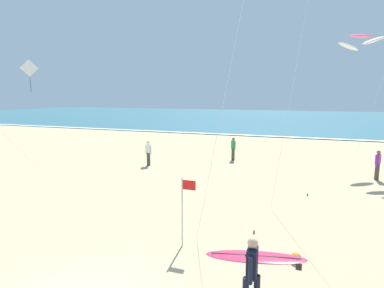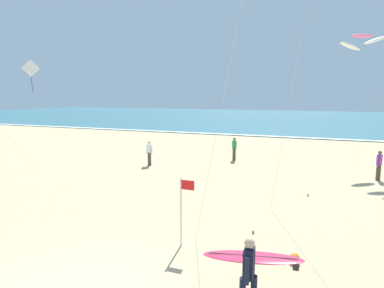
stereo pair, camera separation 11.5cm
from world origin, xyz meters
The scene contains 10 objects.
ocean_water centered at (0.00, 59.95, 0.04)m, with size 160.00×60.00×0.08m, color #336B7A.
shoreline_foam centered at (0.00, 30.25, 0.09)m, with size 160.00×0.84×0.01m, color white.
surfer_trailing centered at (3.49, 1.45, 1.05)m, with size 2.13×0.96×1.71m.
kite_arc_rose_near centered at (6.91, 17.26, 7.61)m, with size 3.37×3.14×8.01m.
kite_diamond_ivory_mid centered at (-11.11, 9.67, 5.73)m, with size 1.78×3.39×6.51m.
bystander_purple_top centered at (7.83, 14.27, 0.81)m, with size 0.31×0.45×1.59m.
bystander_white_top centered at (-5.18, 13.10, 0.81)m, with size 0.49×0.25×1.59m.
bystander_green_top centered at (-0.52, 16.62, 0.81)m, with size 0.36×0.39×1.59m.
lifeguard_flag centered at (1.07, 3.66, 1.27)m, with size 0.44×0.05×2.10m.
beach_ball centered at (4.25, 3.82, 0.14)m, with size 0.28×0.28×0.28m, color orange.
Camera 2 is at (4.57, -4.66, 4.48)m, focal length 30.02 mm.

